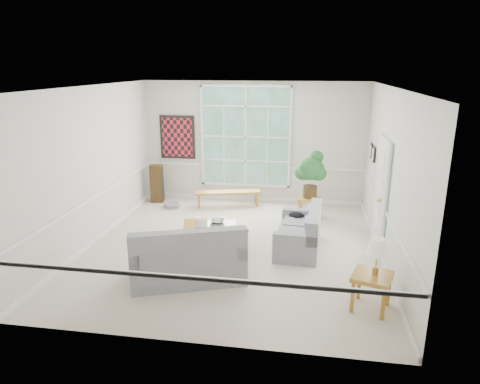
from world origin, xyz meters
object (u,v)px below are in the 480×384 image
Objects in this scene: coffee_table at (216,235)px; end_table at (309,207)px; loveseat_right at (298,229)px; side_table at (371,292)px; loveseat_front at (188,251)px.

coffee_table is 2.60m from end_table.
loveseat_right is 3.12× the size of end_table.
coffee_table is 3.22m from side_table.
end_table is (0.19, 1.80, -0.16)m from loveseat_right.
coffee_table is at bearing -172.48° from loveseat_right.
loveseat_front is (-1.74, -1.46, 0.08)m from loveseat_right.
side_table is at bearing -47.58° from coffee_table.
loveseat_front reaches higher than loveseat_right.
loveseat_front is at bearing 170.49° from side_table.
side_table reaches higher than coffee_table.
loveseat_front is 1.38m from coffee_table.
coffee_table is 2.54× the size of end_table.
loveseat_front reaches higher than coffee_table.
loveseat_right is 2.22m from side_table.
side_table is at bearing -57.21° from loveseat_right.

